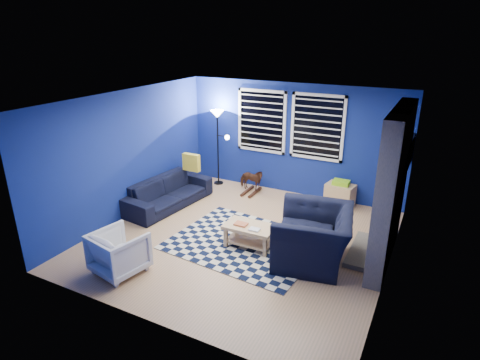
# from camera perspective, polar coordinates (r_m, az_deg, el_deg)

# --- Properties ---
(floor) EXTENTS (5.00, 5.00, 0.00)m
(floor) POSITION_cam_1_polar(r_m,az_deg,el_deg) (7.35, 0.24, -8.31)
(floor) COLOR tan
(floor) RESTS_ON ground
(ceiling) EXTENTS (5.00, 5.00, 0.00)m
(ceiling) POSITION_cam_1_polar(r_m,az_deg,el_deg) (6.51, 0.28, 11.29)
(ceiling) COLOR white
(ceiling) RESTS_ON wall_back
(wall_back) EXTENTS (5.00, 0.00, 5.00)m
(wall_back) POSITION_cam_1_polar(r_m,az_deg,el_deg) (9.03, 7.50, 5.69)
(wall_back) COLOR navy
(wall_back) RESTS_ON floor
(wall_left) EXTENTS (0.00, 5.00, 5.00)m
(wall_left) POSITION_cam_1_polar(r_m,az_deg,el_deg) (8.21, -15.52, 3.57)
(wall_left) COLOR navy
(wall_left) RESTS_ON floor
(wall_right) EXTENTS (0.00, 5.00, 5.00)m
(wall_right) POSITION_cam_1_polar(r_m,az_deg,el_deg) (6.20, 21.37, -2.77)
(wall_right) COLOR navy
(wall_right) RESTS_ON floor
(fireplace) EXTENTS (0.65, 2.00, 2.50)m
(fireplace) POSITION_cam_1_polar(r_m,az_deg,el_deg) (6.69, 20.65, -1.44)
(fireplace) COLOR gray
(fireplace) RESTS_ON floor
(window_left) EXTENTS (1.17, 0.06, 1.42)m
(window_left) POSITION_cam_1_polar(r_m,az_deg,el_deg) (9.18, 3.08, 8.34)
(window_left) COLOR black
(window_left) RESTS_ON wall_back
(window_right) EXTENTS (1.17, 0.06, 1.42)m
(window_right) POSITION_cam_1_polar(r_m,az_deg,el_deg) (8.75, 10.92, 7.36)
(window_right) COLOR black
(window_right) RESTS_ON wall_back
(tv) EXTENTS (0.07, 1.00, 0.58)m
(tv) POSITION_cam_1_polar(r_m,az_deg,el_deg) (8.04, 22.87, 3.43)
(tv) COLOR black
(tv) RESTS_ON wall_right
(rug) EXTENTS (2.66, 2.20, 0.02)m
(rug) POSITION_cam_1_polar(r_m,az_deg,el_deg) (7.21, 0.72, -8.89)
(rug) COLOR black
(rug) RESTS_ON floor
(sofa) EXTENTS (2.14, 1.04, 0.60)m
(sofa) POSITION_cam_1_polar(r_m,az_deg,el_deg) (8.66, -10.19, -1.76)
(sofa) COLOR black
(sofa) RESTS_ON floor
(armchair_big) EXTENTS (1.55, 1.41, 0.87)m
(armchair_big) POSITION_cam_1_polar(r_m,az_deg,el_deg) (6.62, 10.40, -7.87)
(armchair_big) COLOR black
(armchair_big) RESTS_ON floor
(armchair_bent) EXTENTS (0.86, 0.88, 0.68)m
(armchair_bent) POSITION_cam_1_polar(r_m,az_deg,el_deg) (6.55, -16.81, -9.80)
(armchair_bent) COLOR gray
(armchair_bent) RESTS_ON floor
(rocking_horse) EXTENTS (0.29, 0.62, 0.52)m
(rocking_horse) POSITION_cam_1_polar(r_m,az_deg,el_deg) (9.17, 1.60, 0.04)
(rocking_horse) COLOR #462616
(rocking_horse) RESTS_ON floor
(coffee_table) EXTENTS (0.87, 0.51, 0.43)m
(coffee_table) POSITION_cam_1_polar(r_m,az_deg,el_deg) (6.95, 1.37, -7.32)
(coffee_table) COLOR tan
(coffee_table) RESTS_ON rug
(cabinet) EXTENTS (0.63, 0.48, 0.57)m
(cabinet) POSITION_cam_1_polar(r_m,az_deg,el_deg) (8.81, 14.02, -2.02)
(cabinet) COLOR tan
(cabinet) RESTS_ON floor
(floor_lamp) EXTENTS (0.49, 0.30, 1.80)m
(floor_lamp) POSITION_cam_1_polar(r_m,az_deg,el_deg) (9.43, -3.14, 7.89)
(floor_lamp) COLOR black
(floor_lamp) RESTS_ON floor
(throw_pillow) EXTENTS (0.40, 0.13, 0.38)m
(throw_pillow) POSITION_cam_1_polar(r_m,az_deg,el_deg) (8.94, -6.94, 2.50)
(throw_pillow) COLOR yellow
(throw_pillow) RESTS_ON sofa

